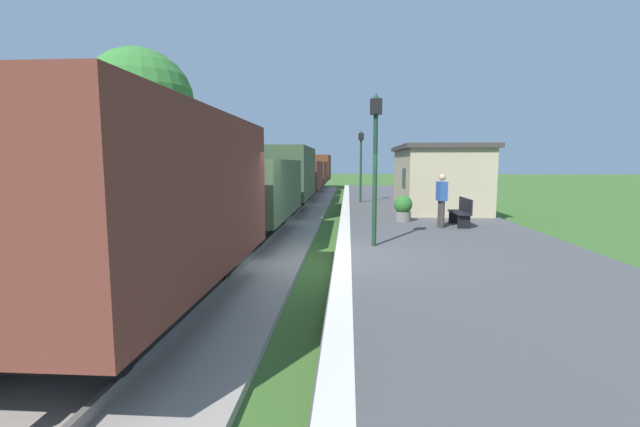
{
  "coord_description": "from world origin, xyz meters",
  "views": [
    {
      "loc": [
        0.5,
        -9.31,
        2.3
      ],
      "look_at": [
        -0.21,
        1.53,
        1.01
      ],
      "focal_mm": 24.06,
      "sensor_mm": 36.0,
      "label": 1
    }
  ],
  "objects": [
    {
      "name": "ground_plane",
      "position": [
        0.0,
        0.0,
        0.0
      ],
      "size": [
        160.0,
        160.0,
        0.0
      ],
      "primitive_type": "plane",
      "color": "#3D6628"
    },
    {
      "name": "potted_planter",
      "position": [
        2.44,
        5.8,
        0.72
      ],
      "size": [
        0.64,
        0.64,
        0.92
      ],
      "color": "slate",
      "rests_on": "platform_slab"
    },
    {
      "name": "lamp_post_near",
      "position": [
        1.16,
        1.22,
        2.8
      ],
      "size": [
        0.28,
        0.28,
        3.7
      ],
      "color": "#193823",
      "rests_on": "platform_slab"
    },
    {
      "name": "platform_edge_stripe",
      "position": [
        0.4,
        0.0,
        0.25
      ],
      "size": [
        0.36,
        60.0,
        0.01
      ],
      "primitive_type": "cube",
      "color": "silver",
      "rests_on": "platform_slab"
    },
    {
      "name": "tree_trackside_far",
      "position": [
        -8.58,
        9.18,
        4.88
      ],
      "size": [
        4.64,
        4.64,
        7.21
      ],
      "color": "#4C3823",
      "rests_on": "ground"
    },
    {
      "name": "platform_slab",
      "position": [
        3.2,
        0.0,
        0.12
      ],
      "size": [
        6.0,
        60.0,
        0.25
      ],
      "primitive_type": "cube",
      "color": "#4C4C4F",
      "rests_on": "ground"
    },
    {
      "name": "rail_far",
      "position": [
        -3.12,
        0.0,
        0.19
      ],
      "size": [
        0.07,
        60.0,
        0.14
      ],
      "primitive_type": "cube",
      "color": "slate",
      "rests_on": "track_ballast"
    },
    {
      "name": "tree_trackside_mid",
      "position": [
        -8.24,
        2.82,
        3.2
      ],
      "size": [
        3.66,
        3.66,
        5.04
      ],
      "color": "#4C3823",
      "rests_on": "ground"
    },
    {
      "name": "person_waiting",
      "position": [
        3.45,
        4.37,
        1.18
      ],
      "size": [
        0.31,
        0.42,
        1.71
      ],
      "rotation": [
        0.0,
        0.0,
        3.34
      ],
      "color": "#38332D",
      "rests_on": "platform_slab"
    },
    {
      "name": "station_hut",
      "position": [
        4.4,
        9.62,
        1.65
      ],
      "size": [
        3.5,
        5.8,
        2.78
      ],
      "color": "tan",
      "rests_on": "platform_slab"
    },
    {
      "name": "lamp_post_far",
      "position": [
        1.16,
        13.08,
        2.8
      ],
      "size": [
        0.28,
        0.28,
        3.7
      ],
      "color": "#193823",
      "rests_on": "platform_slab"
    },
    {
      "name": "track_ballast",
      "position": [
        -2.4,
        0.0,
        0.06
      ],
      "size": [
        3.8,
        60.0,
        0.12
      ],
      "primitive_type": "cube",
      "color": "#9E9389",
      "rests_on": "ground"
    },
    {
      "name": "freight_train",
      "position": [
        -2.4,
        12.66,
        1.55
      ],
      "size": [
        2.5,
        39.2,
        2.72
      ],
      "color": "brown",
      "rests_on": "rail_near"
    },
    {
      "name": "tree_field_left",
      "position": [
        -9.9,
        14.83,
        3.56
      ],
      "size": [
        4.31,
        4.31,
        5.72
      ],
      "color": "#4C3823",
      "rests_on": "ground"
    },
    {
      "name": "bench_down_platform",
      "position": [
        4.2,
        14.74,
        0.72
      ],
      "size": [
        0.42,
        1.5,
        0.91
      ],
      "color": "black",
      "rests_on": "platform_slab"
    },
    {
      "name": "bench_near_hut",
      "position": [
        4.2,
        4.82,
        0.72
      ],
      "size": [
        0.42,
        1.5,
        0.91
      ],
      "color": "black",
      "rests_on": "platform_slab"
    },
    {
      "name": "rail_near",
      "position": [
        -1.68,
        0.0,
        0.19
      ],
      "size": [
        0.07,
        60.0,
        0.14
      ],
      "primitive_type": "cube",
      "color": "slate",
      "rests_on": "track_ballast"
    }
  ]
}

